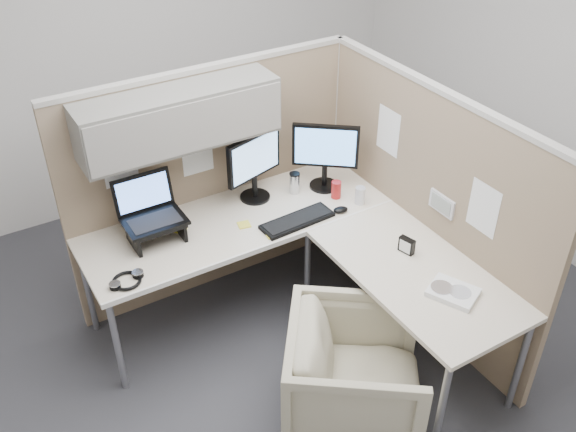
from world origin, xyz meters
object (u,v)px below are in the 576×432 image
monitor_left (254,162)px  desk (302,247)px  office_chair (355,370)px  keyboard (297,221)px

monitor_left → desk: bearing=-105.3°
office_chair → monitor_left: size_ratio=1.60×
desk → keyboard: keyboard is taller
office_chair → keyboard: keyboard is taller
desk → monitor_left: monitor_left is taller
desk → monitor_left: size_ratio=4.29×
monitor_left → keyboard: bearing=-93.2°
desk → keyboard: 0.21m
desk → monitor_left: bearing=91.3°
desk → office_chair: (-0.12, -0.75, -0.31)m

